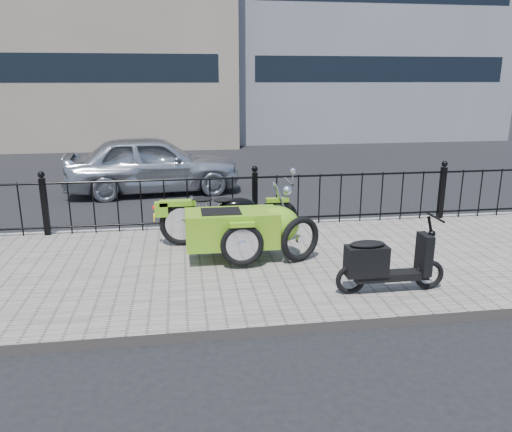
{
  "coord_description": "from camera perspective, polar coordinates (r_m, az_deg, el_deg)",
  "views": [
    {
      "loc": [
        -1.25,
        -7.08,
        2.64
      ],
      "look_at": [
        -0.19,
        -0.1,
        0.69
      ],
      "focal_mm": 35.0,
      "sensor_mm": 36.0,
      "label": 1
    }
  ],
  "objects": [
    {
      "name": "ground",
      "position": [
        7.66,
        1.3,
        -4.72
      ],
      "size": [
        120.0,
        120.0,
        0.0
      ],
      "primitive_type": "plane",
      "color": "black",
      "rests_on": "ground"
    },
    {
      "name": "sidewalk",
      "position": [
        7.18,
        1.99,
        -5.63
      ],
      "size": [
        30.0,
        3.8,
        0.12
      ],
      "primitive_type": "cube",
      "color": "#6E655D",
      "rests_on": "ground"
    },
    {
      "name": "curb",
      "position": [
        8.99,
        -0.27,
        -1.23
      ],
      "size": [
        30.0,
        0.1,
        0.12
      ],
      "primitive_type": "cube",
      "color": "gray",
      "rests_on": "ground"
    },
    {
      "name": "iron_fence",
      "position": [
        8.72,
        -0.14,
        1.83
      ],
      "size": [
        14.11,
        0.11,
        1.08
      ],
      "color": "black",
      "rests_on": "sidewalk"
    },
    {
      "name": "motorcycle_sidecar",
      "position": [
        7.23,
        -1.51,
        -0.99
      ],
      "size": [
        2.28,
        1.48,
        0.98
      ],
      "color": "black",
      "rests_on": "sidewalk"
    },
    {
      "name": "scooter",
      "position": [
        6.24,
        14.41,
        -5.29
      ],
      "size": [
        1.38,
        0.4,
        0.94
      ],
      "color": "black",
      "rests_on": "sidewalk"
    },
    {
      "name": "spare_tire",
      "position": [
        7.07,
        5.07,
        -2.67
      ],
      "size": [
        0.64,
        0.37,
        0.66
      ],
      "primitive_type": "torus",
      "rotation": [
        1.57,
        0.0,
        0.44
      ],
      "color": "black",
      "rests_on": "sidewalk"
    },
    {
      "name": "sedan_car",
      "position": [
        12.09,
        -11.66,
        5.85
      ],
      "size": [
        4.19,
        2.01,
        1.38
      ],
      "primitive_type": "imported",
      "rotation": [
        0.0,
        0.0,
        1.67
      ],
      "color": "#AEB1B6",
      "rests_on": "ground"
    }
  ]
}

